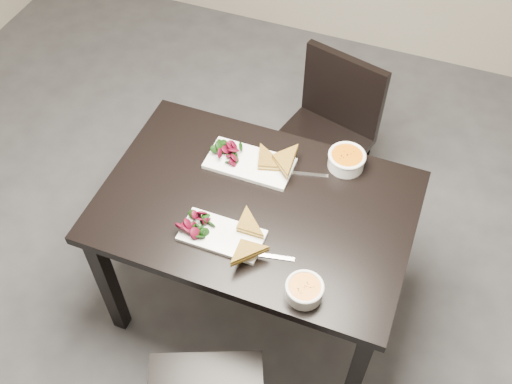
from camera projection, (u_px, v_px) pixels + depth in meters
The scene contains 14 objects.
ground at pixel (232, 370), 2.61m from camera, with size 5.00×5.00×0.00m, color #47474C.
room_shell at pixel (203, 16), 1.18m from camera, with size 5.02×5.02×2.81m.
table at pixel (256, 219), 2.33m from camera, with size 1.20×0.80×0.75m.
chair_far at pixel (328, 129), 2.88m from camera, with size 0.51×0.51×0.85m.
plate_near at pixel (222, 235), 2.15m from camera, with size 0.30×0.15×0.02m, color white.
sandwich_near at pixel (240, 232), 2.12m from camera, with size 0.15×0.11×0.05m, color #A47A22, non-canonical shape.
salad_near at pixel (196, 223), 2.15m from camera, with size 0.10×0.09×0.04m, color black, non-canonical shape.
soup_bowl_near at pixel (304, 290), 1.98m from camera, with size 0.13×0.13×0.06m.
cutlery_near at pixel (270, 256), 2.10m from camera, with size 0.18×0.02×0.00m, color silver.
plate_far at pixel (250, 163), 2.37m from camera, with size 0.35×0.17×0.02m, color white.
sandwich_far at pixel (264, 164), 2.32m from camera, with size 0.17×0.13×0.06m, color #A47A22, non-canonical shape.
salad_far at pixel (227, 151), 2.37m from camera, with size 0.11×0.10×0.05m, color black, non-canonical shape.
soup_bowl_far at pixel (347, 159), 2.34m from camera, with size 0.15×0.15×0.07m.
cutlery_far at pixel (306, 174), 2.34m from camera, with size 0.18×0.02×0.00m, color silver.
Camera 1 is at (0.46, -0.91, 2.53)m, focal length 41.19 mm.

